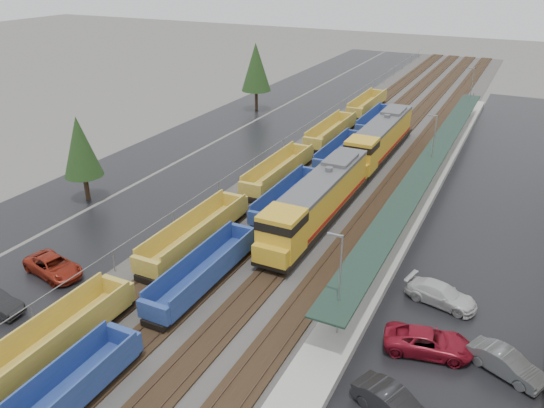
{
  "coord_description": "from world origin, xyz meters",
  "views": [
    {
      "loc": [
        18.21,
        -7.18,
        23.2
      ],
      "look_at": [
        -2.05,
        33.66,
        2.0
      ],
      "focal_mm": 35.0,
      "sensor_mm": 36.0,
      "label": 1
    }
  ],
  "objects": [
    {
      "name": "tree_west_far",
      "position": [
        -23.0,
        70.0,
        7.12
      ],
      "size": [
        4.84,
        4.84,
        11.0
      ],
      "color": "#332316",
      "rests_on": "ground"
    },
    {
      "name": "parked_car_east_b",
      "position": [
        15.15,
        21.6,
        0.78
      ],
      "size": [
        3.66,
        6.02,
        1.56
      ],
      "primitive_type": "imported",
      "rotation": [
        0.0,
        0.0,
        1.77
      ],
      "color": "maroon",
      "rests_on": "ground"
    },
    {
      "name": "east_commuter_lot",
      "position": [
        19.0,
        50.0,
        0.01
      ],
      "size": [
        16.0,
        100.0,
        0.02
      ],
      "primitive_type": "cube",
      "color": "black",
      "rests_on": "ground"
    },
    {
      "name": "parked_car_east_a",
      "position": [
        14.55,
        15.32,
        0.82
      ],
      "size": [
        3.57,
        5.27,
        1.64
      ],
      "primitive_type": "imported",
      "rotation": [
        0.0,
        0.0,
        1.16
      ],
      "color": "black",
      "rests_on": "ground"
    },
    {
      "name": "parked_car_east_c",
      "position": [
        14.92,
        27.43,
        0.76
      ],
      "size": [
        3.2,
        5.58,
        1.52
      ],
      "primitive_type": "imported",
      "rotation": [
        0.0,
        0.0,
        1.36
      ],
      "color": "silver",
      "rests_on": "ground"
    },
    {
      "name": "station_platform",
      "position": [
        9.5,
        50.01,
        0.73
      ],
      "size": [
        3.0,
        80.0,
        8.0
      ],
      "color": "#9E9B93",
      "rests_on": "ground"
    },
    {
      "name": "west_parking_lot",
      "position": [
        -15.0,
        60.0,
        0.01
      ],
      "size": [
        10.0,
        160.0,
        0.02
      ],
      "primitive_type": "cube",
      "color": "black",
      "rests_on": "ground"
    },
    {
      "name": "tree_west_near",
      "position": [
        -22.0,
        30.0,
        5.82
      ],
      "size": [
        3.96,
        3.96,
        9.0
      ],
      "color": "#332316",
      "rests_on": "ground"
    },
    {
      "name": "ballast_strip",
      "position": [
        0.0,
        60.0,
        0.04
      ],
      "size": [
        20.0,
        160.0,
        0.08
      ],
      "primitive_type": "cube",
      "color": "#302D2B",
      "rests_on": "ground"
    },
    {
      "name": "locomotive_trail",
      "position": [
        2.0,
        55.87,
        2.57
      ],
      "size": [
        3.27,
        21.54,
        4.87
      ],
      "color": "black",
      "rests_on": "ground"
    },
    {
      "name": "parked_car_west_c",
      "position": [
        -13.68,
        17.62,
        0.76
      ],
      "size": [
        3.49,
        5.86,
        1.53
      ],
      "primitive_type": "imported",
      "rotation": [
        0.0,
        0.0,
        1.39
      ],
      "color": "maroon",
      "rests_on": "ground"
    },
    {
      "name": "chainlink_fence",
      "position": [
        -9.5,
        58.44,
        1.61
      ],
      "size": [
        0.08,
        160.04,
        2.02
      ],
      "color": "gray",
      "rests_on": "ground"
    },
    {
      "name": "well_string_yellow",
      "position": [
        -6.0,
        35.01,
        1.19
      ],
      "size": [
        2.71,
        98.49,
        2.41
      ],
      "color": "gold",
      "rests_on": "ground"
    },
    {
      "name": "well_string_blue",
      "position": [
        -2.0,
        29.64,
        1.13
      ],
      "size": [
        2.54,
        91.16,
        2.26
      ],
      "color": "navy",
      "rests_on": "ground"
    },
    {
      "name": "parked_car_east_e",
      "position": [
        19.81,
        21.72,
        0.77
      ],
      "size": [
        3.4,
        4.9,
        1.53
      ],
      "primitive_type": "imported",
      "rotation": [
        0.0,
        0.0,
        1.14
      ],
      "color": "#4F5253",
      "rests_on": "ground"
    },
    {
      "name": "trackbed",
      "position": [
        -0.0,
        60.0,
        0.16
      ],
      "size": [
        14.6,
        160.0,
        0.22
      ],
      "color": "black",
      "rests_on": "ground"
    },
    {
      "name": "locomotive_lead",
      "position": [
        2.0,
        34.87,
        2.57
      ],
      "size": [
        3.27,
        21.54,
        4.87
      ],
      "color": "black",
      "rests_on": "ground"
    },
    {
      "name": "west_road",
      "position": [
        -25.0,
        60.0,
        0.01
      ],
      "size": [
        9.0,
        160.0,
        0.02
      ],
      "primitive_type": "cube",
      "color": "black",
      "rests_on": "ground"
    }
  ]
}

